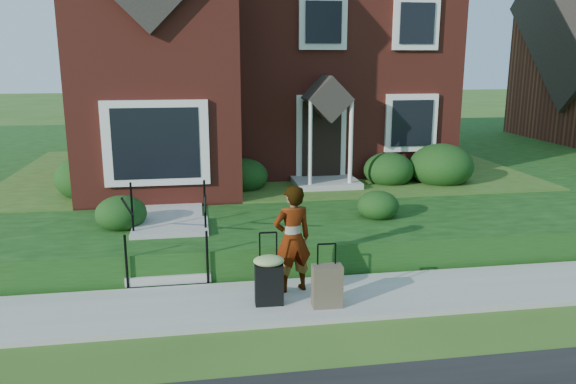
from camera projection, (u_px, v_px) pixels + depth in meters
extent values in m
plane|color=#2D5119|center=(327.00, 300.00, 8.87)|extent=(120.00, 120.00, 0.00)
cube|color=#9E9B93|center=(327.00, 298.00, 8.86)|extent=(60.00, 1.60, 0.08)
cube|color=#13370F|center=(368.00, 158.00, 19.90)|extent=(44.00, 20.00, 0.60)
cube|color=#9E9B93|center=(175.00, 195.00, 13.14)|extent=(1.20, 6.00, 0.06)
cube|color=maroon|center=(257.00, 73.00, 17.72)|extent=(10.00, 8.00, 5.40)
cube|color=maroon|center=(157.00, 78.00, 12.67)|extent=(3.60, 2.40, 5.40)
cube|color=silver|center=(157.00, 143.00, 11.87)|extent=(2.20, 0.30, 1.80)
cube|color=black|center=(321.00, 142.00, 14.39)|extent=(1.00, 0.12, 2.10)
cube|color=black|center=(411.00, 123.00, 14.67)|extent=(1.40, 0.10, 1.50)
cube|color=#9E9B93|center=(169.00, 277.00, 9.41)|extent=(1.40, 0.30, 0.15)
cube|color=#9E9B93|center=(169.00, 263.00, 9.66)|extent=(1.40, 0.30, 0.15)
cube|color=#9E9B93|center=(169.00, 249.00, 9.92)|extent=(1.40, 0.30, 0.15)
cube|color=#9E9B93|center=(170.00, 236.00, 10.17)|extent=(1.40, 0.30, 0.15)
cube|color=#9E9B93|center=(171.00, 227.00, 10.70)|extent=(1.40, 0.80, 0.15)
cylinder|color=black|center=(126.00, 261.00, 9.08)|extent=(0.04, 0.04, 0.90)
cylinder|color=black|center=(132.00, 207.00, 10.09)|extent=(0.04, 0.04, 0.90)
cylinder|color=black|center=(207.00, 257.00, 9.28)|extent=(0.04, 0.04, 0.90)
cylinder|color=black|center=(205.00, 204.00, 10.29)|extent=(0.04, 0.04, 0.90)
ellipsoid|color=black|center=(89.00, 173.00, 13.07)|extent=(1.56, 1.56, 1.09)
ellipsoid|color=black|center=(243.00, 172.00, 13.75)|extent=(1.22, 1.22, 0.85)
ellipsoid|color=black|center=(389.00, 166.00, 14.38)|extent=(1.29, 1.29, 0.90)
ellipsoid|color=black|center=(442.00, 161.00, 14.41)|extent=(1.63, 1.63, 1.14)
ellipsoid|color=black|center=(121.00, 210.00, 10.64)|extent=(0.96, 0.96, 0.67)
ellipsoid|color=black|center=(378.00, 203.00, 11.34)|extent=(0.85, 0.85, 0.59)
imported|color=#999999|center=(292.00, 239.00, 8.88)|extent=(0.71, 0.55, 1.74)
cube|color=black|center=(269.00, 284.00, 8.49)|extent=(0.43, 0.24, 0.64)
cylinder|color=black|center=(269.00, 234.00, 8.31)|extent=(0.26, 0.03, 0.03)
cylinder|color=black|center=(260.00, 250.00, 8.34)|extent=(0.02, 0.02, 0.48)
cylinder|color=black|center=(277.00, 249.00, 8.38)|extent=(0.02, 0.02, 0.48)
cylinder|color=black|center=(259.00, 303.00, 8.53)|extent=(0.04, 0.06, 0.06)
cylinder|color=black|center=(279.00, 301.00, 8.58)|extent=(0.04, 0.06, 0.06)
ellipsoid|color=#88A25C|center=(269.00, 260.00, 8.40)|extent=(0.48, 0.39, 0.15)
cube|color=brown|center=(327.00, 286.00, 8.41)|extent=(0.46, 0.27, 0.65)
cylinder|color=black|center=(328.00, 246.00, 8.27)|extent=(0.27, 0.04, 0.03)
cylinder|color=black|center=(319.00, 256.00, 8.28)|extent=(0.02, 0.02, 0.31)
cylinder|color=black|center=(336.00, 255.00, 8.33)|extent=(0.02, 0.02, 0.31)
cylinder|color=black|center=(317.00, 305.00, 8.46)|extent=(0.04, 0.06, 0.06)
cylinder|color=black|center=(337.00, 303.00, 8.51)|extent=(0.04, 0.06, 0.06)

